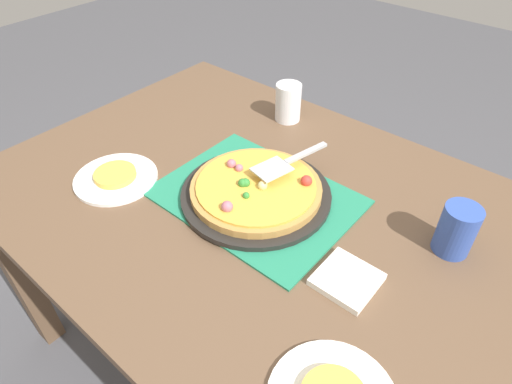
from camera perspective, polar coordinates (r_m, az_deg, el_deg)
name	(u,v)px	position (r m, az deg, el deg)	size (l,w,h in m)	color
ground_plane	(256,352)	(1.70, 0.00, -20.18)	(8.00, 8.00, 0.00)	#4C4C51
dining_table	(256,228)	(1.19, 0.00, -4.76)	(1.40, 1.00, 0.75)	brown
placemat	(256,197)	(1.11, 0.00, -0.67)	(0.48, 0.36, 0.01)	#237F5B
pizza_pan	(256,194)	(1.10, 0.00, -0.28)	(0.38, 0.38, 0.01)	black
pizza	(256,188)	(1.09, 0.00, 0.53)	(0.33, 0.33, 0.05)	#B78442
plate_far_right	(116,178)	(1.22, -17.81, 1.70)	(0.22, 0.22, 0.01)	white
served_slice_right	(115,175)	(1.22, -17.93, 2.18)	(0.11, 0.11, 0.02)	#EAB747
cup_near	(457,230)	(1.04, 24.74, -4.51)	(0.08, 0.08, 0.12)	#3351AD
cup_far	(288,102)	(1.40, 4.22, 11.59)	(0.08, 0.08, 0.12)	white
pizza_server	(286,162)	(1.12, 4.00, 3.91)	(0.09, 0.23, 0.01)	silver
napkin_stack	(347,279)	(0.94, 11.78, -11.12)	(0.12, 0.12, 0.02)	white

